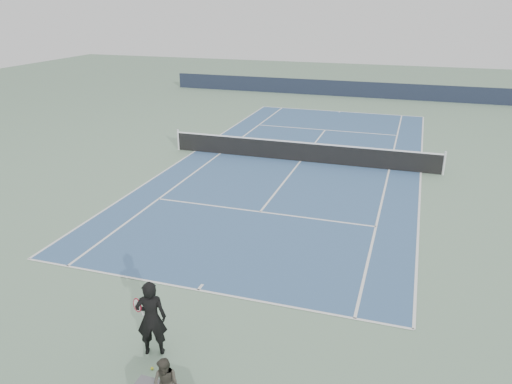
% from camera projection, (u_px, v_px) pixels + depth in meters
% --- Properties ---
extents(ground, '(80.00, 80.00, 0.00)m').
position_uv_depth(ground, '(300.00, 161.00, 23.75)').
color(ground, gray).
extents(court_surface, '(10.97, 23.77, 0.01)m').
position_uv_depth(court_surface, '(301.00, 161.00, 23.75)').
color(court_surface, '#385984').
rests_on(court_surface, ground).
extents(tennis_net, '(12.90, 0.10, 1.07)m').
position_uv_depth(tennis_net, '(301.00, 151.00, 23.57)').
color(tennis_net, silver).
rests_on(tennis_net, ground).
extents(windscreen_far, '(30.00, 0.25, 1.20)m').
position_uv_depth(windscreen_far, '(352.00, 89.00, 39.41)').
color(windscreen_far, black).
rests_on(windscreen_far, ground).
extents(tennis_player, '(0.85, 0.69, 1.77)m').
position_uv_depth(tennis_player, '(151.00, 318.00, 10.57)').
color(tennis_player, black).
rests_on(tennis_player, ground).
extents(tennis_ball, '(0.07, 0.07, 0.07)m').
position_uv_depth(tennis_ball, '(152.00, 368.00, 10.36)').
color(tennis_ball, yellow).
rests_on(tennis_ball, ground).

